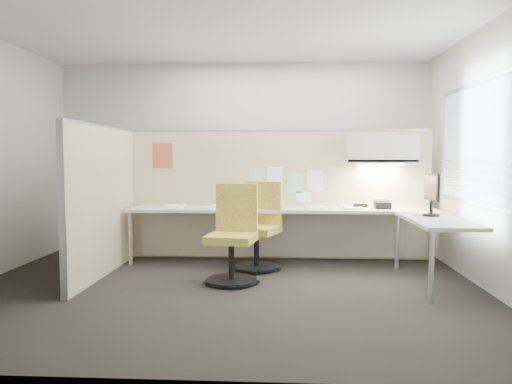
# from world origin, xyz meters

# --- Properties ---
(floor) EXTENTS (5.50, 4.50, 0.01)m
(floor) POSITION_xyz_m (0.00, 0.00, -0.01)
(floor) COLOR black
(floor) RESTS_ON ground
(ceiling) EXTENTS (5.50, 4.50, 0.01)m
(ceiling) POSITION_xyz_m (0.00, 0.00, 2.80)
(ceiling) COLOR white
(ceiling) RESTS_ON wall_back
(wall_back) EXTENTS (5.50, 0.02, 2.80)m
(wall_back) POSITION_xyz_m (0.00, 2.25, 1.40)
(wall_back) COLOR beige
(wall_back) RESTS_ON ground
(wall_front) EXTENTS (5.50, 0.02, 2.80)m
(wall_front) POSITION_xyz_m (0.00, -2.25, 1.40)
(wall_front) COLOR beige
(wall_front) RESTS_ON ground
(wall_right) EXTENTS (0.02, 4.50, 2.80)m
(wall_right) POSITION_xyz_m (2.75, 0.00, 1.40)
(wall_right) COLOR beige
(wall_right) RESTS_ON ground
(window_pane) EXTENTS (0.01, 2.80, 1.30)m
(window_pane) POSITION_xyz_m (2.73, 0.00, 1.55)
(window_pane) COLOR #A8B5C3
(window_pane) RESTS_ON wall_right
(partition_back) EXTENTS (4.10, 0.06, 1.75)m
(partition_back) POSITION_xyz_m (0.55, 1.60, 0.88)
(partition_back) COLOR #C6AF89
(partition_back) RESTS_ON floor
(partition_left) EXTENTS (0.06, 2.20, 1.75)m
(partition_left) POSITION_xyz_m (-1.50, 0.50, 0.88)
(partition_left) COLOR #C6AF89
(partition_left) RESTS_ON floor
(desk) EXTENTS (4.00, 2.07, 0.73)m
(desk) POSITION_xyz_m (0.93, 1.13, 0.60)
(desk) COLOR beige
(desk) RESTS_ON floor
(overhead_bin) EXTENTS (0.90, 0.36, 0.38)m
(overhead_bin) POSITION_xyz_m (1.90, 1.39, 1.51)
(overhead_bin) COLOR beige
(overhead_bin) RESTS_ON partition_back
(task_light_strip) EXTENTS (0.60, 0.06, 0.02)m
(task_light_strip) POSITION_xyz_m (1.90, 1.39, 1.30)
(task_light_strip) COLOR #FFEABF
(task_light_strip) RESTS_ON overhead_bin
(pinned_papers) EXTENTS (1.01, 0.00, 0.47)m
(pinned_papers) POSITION_xyz_m (0.63, 1.57, 1.03)
(pinned_papers) COLOR #8CBF8C
(pinned_papers) RESTS_ON partition_back
(poster) EXTENTS (0.28, 0.00, 0.35)m
(poster) POSITION_xyz_m (-1.05, 1.57, 1.42)
(poster) COLOR #FA551F
(poster) RESTS_ON partition_back
(chair_left) EXTENTS (0.58, 0.60, 1.08)m
(chair_left) POSITION_xyz_m (0.07, 0.24, 0.51)
(chair_left) COLOR black
(chair_left) RESTS_ON floor
(chair_right) EXTENTS (0.64, 0.66, 1.07)m
(chair_right) POSITION_xyz_m (0.32, 0.92, 0.50)
(chair_right) COLOR black
(chair_right) RESTS_ON floor
(monitor) EXTENTS (0.19, 0.45, 0.47)m
(monitor) POSITION_xyz_m (2.30, 0.47, 1.01)
(monitor) COLOR black
(monitor) RESTS_ON desk
(phone) EXTENTS (0.21, 0.20, 0.12)m
(phone) POSITION_xyz_m (1.90, 1.26, 0.78)
(phone) COLOR black
(phone) RESTS_ON desk
(stapler) EXTENTS (0.14, 0.06, 0.05)m
(stapler) POSITION_xyz_m (1.67, 1.42, 0.76)
(stapler) COLOR black
(stapler) RESTS_ON desk
(tape_dispenser) EXTENTS (0.11, 0.09, 0.06)m
(tape_dispenser) POSITION_xyz_m (1.60, 1.29, 0.76)
(tape_dispenser) COLOR black
(tape_dispenser) RESTS_ON desk
(coat_hook) EXTENTS (0.18, 0.46, 1.37)m
(coat_hook) POSITION_xyz_m (-1.58, -0.24, 1.42)
(coat_hook) COLOR silver
(coat_hook) RESTS_ON partition_left
(paper_stack_0) EXTENTS (0.26, 0.32, 0.03)m
(paper_stack_0) POSITION_xyz_m (-0.82, 1.24, 0.74)
(paper_stack_0) COLOR white
(paper_stack_0) RESTS_ON desk
(paper_stack_1) EXTENTS (0.27, 0.33, 0.02)m
(paper_stack_1) POSITION_xyz_m (-0.25, 1.35, 0.74)
(paper_stack_1) COLOR white
(paper_stack_1) RESTS_ON desk
(paper_stack_2) EXTENTS (0.25, 0.32, 0.04)m
(paper_stack_2) POSITION_xyz_m (0.28, 1.25, 0.75)
(paper_stack_2) COLOR white
(paper_stack_2) RESTS_ON desk
(paper_stack_3) EXTENTS (0.25, 0.31, 0.02)m
(paper_stack_3) POSITION_xyz_m (1.03, 1.34, 0.74)
(paper_stack_3) COLOR white
(paper_stack_3) RESTS_ON desk
(paper_stack_4) EXTENTS (0.23, 0.30, 0.02)m
(paper_stack_4) POSITION_xyz_m (1.53, 1.25, 0.74)
(paper_stack_4) COLOR white
(paper_stack_4) RESTS_ON desk
(paper_stack_5) EXTENTS (0.29, 0.34, 0.02)m
(paper_stack_5) POSITION_xyz_m (2.21, 0.71, 0.74)
(paper_stack_5) COLOR white
(paper_stack_5) RESTS_ON desk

